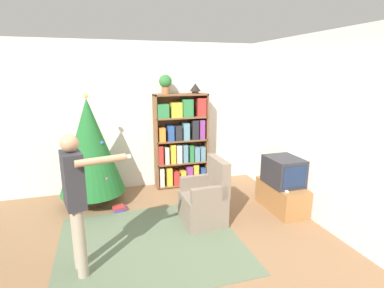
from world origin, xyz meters
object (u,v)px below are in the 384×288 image
object	(u,v)px
television	(283,171)
potted_plant	(165,83)
bookshelf	(181,142)
standing_person	(76,195)
table_lamp	(195,88)
christmas_tree	(90,147)
armchair	(205,201)

from	to	relation	value
television	potted_plant	bearing A→B (deg)	135.60
bookshelf	television	world-z (taller)	bookshelf
standing_person	potted_plant	bearing A→B (deg)	133.40
television	table_lamp	world-z (taller)	table_lamp
potted_plant	table_lamp	bearing A→B (deg)	0.00
christmas_tree	potted_plant	bearing A→B (deg)	17.42
christmas_tree	table_lamp	size ratio (longest dim) A/B	8.87
table_lamp	standing_person	bearing A→B (deg)	-132.28
potted_plant	table_lamp	distance (m)	0.55
bookshelf	potted_plant	size ratio (longest dim) A/B	5.19
christmas_tree	bookshelf	bearing A→B (deg)	14.20
armchair	television	bearing A→B (deg)	89.88
television	standing_person	xyz separation A→B (m)	(-2.89, -0.68, 0.26)
christmas_tree	potted_plant	distance (m)	1.65
christmas_tree	table_lamp	xyz separation A→B (m)	(1.84, 0.41, 0.85)
christmas_tree	table_lamp	world-z (taller)	table_lamp
bookshelf	table_lamp	bearing A→B (deg)	2.06
armchair	standing_person	size ratio (longest dim) A/B	0.61
standing_person	potted_plant	world-z (taller)	potted_plant
standing_person	bookshelf	bearing A→B (deg)	128.44
television	armchair	world-z (taller)	armchair
table_lamp	television	bearing A→B (deg)	-57.03
armchair	potted_plant	world-z (taller)	potted_plant
christmas_tree	standing_person	xyz separation A→B (m)	(-0.10, -1.73, -0.07)
bookshelf	table_lamp	size ratio (longest dim) A/B	8.54
christmas_tree	armchair	bearing A→B (deg)	-35.49
television	christmas_tree	xyz separation A→B (m)	(-2.78, 1.05, 0.33)
bookshelf	standing_person	bearing A→B (deg)	-128.22
television	table_lamp	distance (m)	2.10
standing_person	christmas_tree	bearing A→B (deg)	163.25
bookshelf	armchair	world-z (taller)	bookshelf
christmas_tree	standing_person	size ratio (longest dim) A/B	1.18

